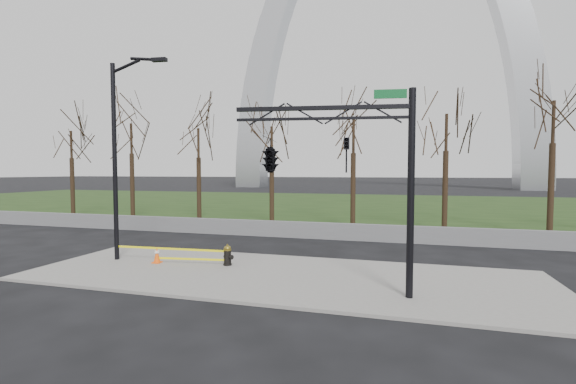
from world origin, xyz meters
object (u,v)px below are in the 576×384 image
(traffic_cone, at_px, (157,255))
(street_light, at_px, (120,146))
(fire_hydrant, at_px, (228,256))
(traffic_signal_mast, at_px, (296,156))

(traffic_cone, distance_m, street_light, 4.62)
(street_light, bearing_deg, traffic_cone, -11.05)
(traffic_cone, bearing_deg, street_light, 175.73)
(fire_hydrant, height_order, street_light, street_light)
(street_light, xyz_separation_m, traffic_signal_mast, (7.95, -2.30, -0.55))
(fire_hydrant, xyz_separation_m, traffic_signal_mast, (3.38, -2.58, 3.67))
(street_light, height_order, traffic_signal_mast, street_light)
(traffic_cone, distance_m, traffic_signal_mast, 7.58)
(fire_hydrant, distance_m, street_light, 6.23)
(fire_hydrant, xyz_separation_m, traffic_cone, (-2.84, -0.40, -0.06))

